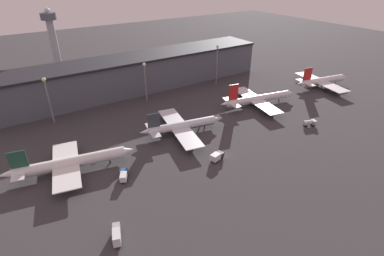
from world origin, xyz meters
The scene contains 14 objects.
ground centered at (0.00, 0.00, 0.00)m, with size 600.00×600.00×0.00m, color #383538.
terminal_building centered at (0.00, 83.04, 9.83)m, with size 161.26×24.62×19.56m.
airplane_1 centered at (-51.68, 22.09, 3.53)m, with size 45.10×31.53×11.98m.
airplane_2 centered at (-4.26, 24.29, 3.26)m, with size 37.39×38.37×11.44m.
airplane_3 centered at (44.80, 27.76, 3.26)m, with size 44.04×37.93×13.31m.
airplane_4 centered at (95.86, 26.12, 3.53)m, with size 37.75×38.35×13.01m.
service_vehicle_1 centered at (48.07, -2.39, 1.59)m, with size 6.18×4.21×2.71m.
service_vehicle_2 centered at (-4.12, -0.97, 1.73)m, with size 6.15×3.99×3.08m.
service_vehicle_3 centered at (-37.71, 7.47, 1.57)m, with size 4.83×6.46×2.73m.
service_vehicle_4 centered at (-49.17, -16.10, 2.01)m, with size 4.12×7.07×3.65m.
lamp_post_0 centered at (-49.06, 64.86, 14.25)m, with size 1.80×1.80×22.03m.
lamp_post_1 centered at (-1.51, 64.86, 13.61)m, with size 1.80×1.80×20.90m.
lamp_post_2 centered at (45.75, 64.86, 15.26)m, with size 1.80×1.80×23.83m.
control_tower centered at (-31.54, 130.95, 24.75)m, with size 9.00×9.00×42.58m.
Camera 1 is at (-63.07, -73.88, 65.14)m, focal length 28.00 mm.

